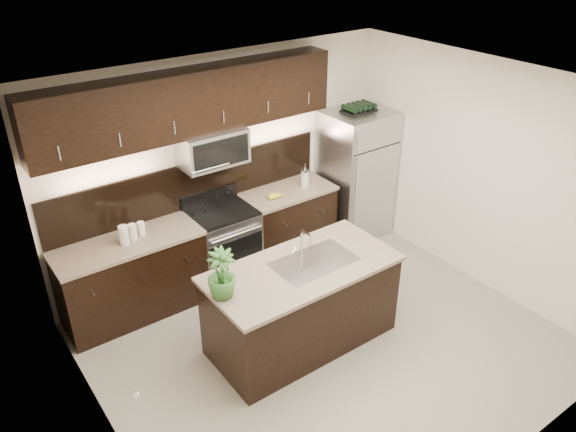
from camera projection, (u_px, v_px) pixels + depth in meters
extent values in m
plane|color=gray|center=(327.00, 343.00, 5.97)|extent=(4.50, 4.50, 0.00)
cube|color=silver|center=(224.00, 165.00, 6.74)|extent=(4.50, 0.02, 2.70)
cube|color=silver|center=(516.00, 352.00, 3.90)|extent=(4.50, 0.02, 2.70)
cube|color=silver|center=(99.00, 324.00, 4.16)|extent=(0.02, 4.00, 2.70)
cube|color=silver|center=(481.00, 175.00, 6.48)|extent=(0.02, 4.00, 2.70)
cube|color=white|center=(337.00, 94.00, 4.67)|extent=(4.50, 4.00, 0.02)
cube|color=white|center=(151.00, 425.00, 3.77)|extent=(0.04, 0.80, 2.02)
sphere|color=silver|center=(137.00, 395.00, 4.01)|extent=(0.06, 0.06, 0.06)
cube|color=black|center=(62.00, 246.00, 4.55)|extent=(0.01, 0.32, 0.46)
cube|color=white|center=(62.00, 246.00, 4.56)|extent=(0.00, 0.24, 0.36)
cube|color=black|center=(133.00, 279.00, 6.22)|extent=(1.57, 0.62, 0.90)
cube|color=black|center=(287.00, 224.00, 7.32)|extent=(1.16, 0.62, 0.90)
cube|color=#B2B2B7|center=(224.00, 246.00, 6.82)|extent=(0.76, 0.62, 0.90)
cube|color=black|center=(221.00, 213.00, 6.60)|extent=(0.76, 0.60, 0.03)
cube|color=tan|center=(127.00, 243.00, 6.00)|extent=(1.59, 0.65, 0.04)
cube|color=tan|center=(287.00, 191.00, 7.09)|extent=(1.18, 0.65, 0.04)
cube|color=black|center=(192.00, 185.00, 6.56)|extent=(3.49, 0.02, 0.56)
cube|color=#B2B2B7|center=(213.00, 148.00, 6.30)|extent=(0.76, 0.40, 0.40)
cube|color=black|center=(191.00, 102.00, 5.95)|extent=(3.49, 0.33, 0.70)
cube|color=black|center=(302.00, 306.00, 5.80)|extent=(1.90, 0.90, 0.90)
cube|color=tan|center=(302.00, 268.00, 5.57)|extent=(1.96, 0.96, 0.04)
cube|color=silver|center=(314.00, 261.00, 5.64)|extent=(0.84, 0.50, 0.01)
cylinder|color=silver|center=(302.00, 243.00, 5.73)|extent=(0.03, 0.03, 0.24)
cylinder|color=silver|center=(306.00, 233.00, 5.61)|extent=(0.02, 0.14, 0.02)
cylinder|color=silver|center=(310.00, 240.00, 5.58)|extent=(0.02, 0.02, 0.10)
cube|color=#B2B2B7|center=(355.00, 174.00, 7.63)|extent=(0.85, 0.77, 1.77)
cube|color=black|center=(359.00, 110.00, 7.20)|extent=(0.44, 0.27, 0.03)
cylinder|color=black|center=(349.00, 109.00, 7.09)|extent=(0.07, 0.25, 0.07)
cylinder|color=black|center=(354.00, 108.00, 7.13)|extent=(0.07, 0.25, 0.07)
cylinder|color=black|center=(359.00, 107.00, 7.17)|extent=(0.07, 0.25, 0.07)
cylinder|color=black|center=(364.00, 105.00, 7.21)|extent=(0.07, 0.25, 0.07)
cylinder|color=black|center=(369.00, 104.00, 7.26)|extent=(0.07, 0.25, 0.07)
imported|color=#2D5A24|center=(221.00, 274.00, 5.03)|extent=(0.28, 0.28, 0.48)
cylinder|color=silver|center=(124.00, 235.00, 5.88)|extent=(0.10, 0.10, 0.22)
cylinder|color=white|center=(133.00, 232.00, 5.97)|extent=(0.09, 0.09, 0.18)
cylinder|color=white|center=(141.00, 229.00, 6.07)|extent=(0.08, 0.08, 0.15)
cylinder|color=silver|center=(305.00, 179.00, 7.12)|extent=(0.10, 0.10, 0.21)
cylinder|color=silver|center=(305.00, 171.00, 7.07)|extent=(0.11, 0.11, 0.02)
cylinder|color=silver|center=(305.00, 167.00, 7.04)|extent=(0.01, 0.01, 0.08)
ellipsoid|color=gold|center=(270.00, 197.00, 6.85)|extent=(0.19, 0.15, 0.06)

